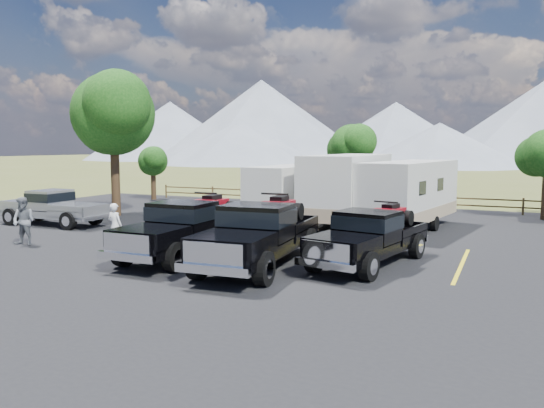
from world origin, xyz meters
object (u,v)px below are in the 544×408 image
at_px(person_b, 24,221).
at_px(trailer_left, 293,192).
at_px(tree_big_nw, 113,114).
at_px(trailer_center, 348,188).
at_px(trailer_right, 410,194).
at_px(rig_center, 260,233).
at_px(person_a, 115,226).
at_px(pickup_silver, 53,207).
at_px(rig_right, 371,235).
at_px(rig_left, 187,227).

bearing_deg(person_b, trailer_left, 45.18).
xyz_separation_m(tree_big_nw, trailer_center, (12.67, 1.99, -3.77)).
bearing_deg(trailer_right, trailer_center, -177.30).
relative_size(rig_center, person_a, 4.01).
bearing_deg(tree_big_nw, trailer_right, 5.98).
bearing_deg(pickup_silver, person_a, 62.75).
height_order(rig_center, person_a, rig_center).
xyz_separation_m(tree_big_nw, rig_right, (15.81, -6.16, -4.60)).
height_order(rig_center, person_b, rig_center).
bearing_deg(trailer_left, rig_center, -70.18).
relative_size(rig_center, trailer_center, 0.70).
xyz_separation_m(rig_left, person_a, (-3.27, 0.08, -0.18)).
xyz_separation_m(rig_center, trailer_center, (0.04, 9.81, 0.70)).
relative_size(trailer_left, trailer_right, 0.91).
bearing_deg(person_b, rig_left, -2.38).
xyz_separation_m(rig_center, person_b, (-9.90, -0.60, -0.14)).
distance_m(person_a, person_b, 3.78).
bearing_deg(tree_big_nw, trailer_center, 8.93).
height_order(trailer_center, person_b, trailer_center).
bearing_deg(trailer_center, trailer_left, -174.64).
distance_m(tree_big_nw, rig_right, 17.58).
bearing_deg(person_b, trailer_right, 28.09).
bearing_deg(rig_right, trailer_right, 101.96).
xyz_separation_m(rig_center, person_a, (-6.25, 0.38, -0.23)).
height_order(rig_right, person_b, rig_right).
bearing_deg(person_a, rig_left, -178.94).
relative_size(tree_big_nw, pickup_silver, 1.37).
height_order(tree_big_nw, rig_right, tree_big_nw).
distance_m(trailer_left, pickup_silver, 11.76).
distance_m(trailer_right, person_a, 13.02).
distance_m(pickup_silver, person_a, 7.52).
relative_size(trailer_center, person_a, 5.72).
bearing_deg(pickup_silver, rig_center, 73.20).
bearing_deg(person_a, rig_right, -169.74).
relative_size(rig_right, trailer_right, 0.68).
height_order(rig_right, trailer_left, trailer_left).
bearing_deg(rig_right, trailer_left, 138.10).
bearing_deg(trailer_right, pickup_silver, -151.02).
distance_m(rig_left, pickup_silver, 10.58).
relative_size(trailer_right, pickup_silver, 1.58).
xyz_separation_m(rig_right, person_a, (-9.43, -1.28, -0.10)).
height_order(rig_center, pickup_silver, rig_center).
height_order(rig_left, rig_right, rig_left).
bearing_deg(rig_right, rig_center, -141.42).
height_order(trailer_left, trailer_center, trailer_center).
relative_size(rig_center, pickup_silver, 1.20).
relative_size(rig_left, trailer_center, 0.66).
height_order(rig_right, person_a, rig_right).
height_order(rig_left, trailer_right, trailer_right).
bearing_deg(person_b, rig_center, -6.28).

